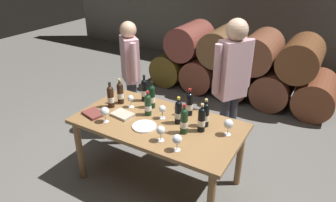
{
  "coord_description": "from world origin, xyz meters",
  "views": [
    {
      "loc": [
        1.42,
        -2.22,
        2.34
      ],
      "look_at": [
        0.0,
        0.2,
        0.91
      ],
      "focal_mm": 32.35,
      "sensor_mm": 36.0,
      "label": 1
    }
  ],
  "objects_px": {
    "wine_glass_4": "(105,112)",
    "wine_bottle_1": "(152,96)",
    "leather_ledger": "(93,114)",
    "sommelier_presenting": "(232,81)",
    "wine_glass_1": "(131,99)",
    "wine_glass_5": "(162,109)",
    "wine_bottle_3": "(205,114)",
    "wine_bottle_5": "(184,121)",
    "serving_plate": "(144,126)",
    "wine_bottle_7": "(148,105)",
    "wine_bottle_2": "(202,119)",
    "tasting_notebook": "(123,115)",
    "taster_seated_left": "(130,69)",
    "wine_glass_3": "(229,124)",
    "wine_bottle_6": "(144,90)",
    "wine_bottle_4": "(120,93)",
    "wine_glass_2": "(177,140)",
    "wine_bottle_8": "(111,96)",
    "wine_glass_0": "(161,131)",
    "wine_bottle_9": "(178,112)",
    "wine_bottle_0": "(189,104)",
    "dining_table": "(158,129)"
  },
  "relations": [
    {
      "from": "wine_glass_4",
      "to": "wine_bottle_1",
      "type": "bearing_deg",
      "value": 64.72
    },
    {
      "from": "wine_glass_4",
      "to": "leather_ledger",
      "type": "distance_m",
      "value": 0.23
    },
    {
      "from": "sommelier_presenting",
      "to": "wine_bottle_1",
      "type": "bearing_deg",
      "value": -143.9
    },
    {
      "from": "wine_glass_1",
      "to": "wine_glass_5",
      "type": "relative_size",
      "value": 0.98
    },
    {
      "from": "wine_bottle_3",
      "to": "wine_bottle_5",
      "type": "xyz_separation_m",
      "value": [
        -0.12,
        -0.22,
        0.0
      ]
    },
    {
      "from": "wine_glass_4",
      "to": "serving_plate",
      "type": "distance_m",
      "value": 0.42
    },
    {
      "from": "leather_ledger",
      "to": "wine_glass_4",
      "type": "bearing_deg",
      "value": 2.26
    },
    {
      "from": "wine_glass_5",
      "to": "wine_bottle_7",
      "type": "bearing_deg",
      "value": -175.91
    },
    {
      "from": "wine_bottle_1",
      "to": "wine_bottle_3",
      "type": "distance_m",
      "value": 0.67
    },
    {
      "from": "wine_bottle_2",
      "to": "tasting_notebook",
      "type": "xyz_separation_m",
      "value": [
        -0.83,
        -0.15,
        -0.11
      ]
    },
    {
      "from": "wine_glass_1",
      "to": "taster_seated_left",
      "type": "xyz_separation_m",
      "value": [
        -0.45,
        0.6,
        0.06
      ]
    },
    {
      "from": "wine_glass_1",
      "to": "taster_seated_left",
      "type": "distance_m",
      "value": 0.75
    },
    {
      "from": "wine_glass_3",
      "to": "serving_plate",
      "type": "relative_size",
      "value": 0.69
    },
    {
      "from": "sommelier_presenting",
      "to": "taster_seated_left",
      "type": "relative_size",
      "value": 1.11
    },
    {
      "from": "wine_bottle_5",
      "to": "tasting_notebook",
      "type": "xyz_separation_m",
      "value": [
        -0.71,
        -0.04,
        -0.12
      ]
    },
    {
      "from": "wine_bottle_6",
      "to": "wine_bottle_4",
      "type": "bearing_deg",
      "value": -136.81
    },
    {
      "from": "wine_glass_2",
      "to": "wine_glass_4",
      "type": "xyz_separation_m",
      "value": [
        -0.86,
        0.06,
        0.0
      ]
    },
    {
      "from": "wine_bottle_3",
      "to": "wine_bottle_5",
      "type": "relative_size",
      "value": 0.97
    },
    {
      "from": "taster_seated_left",
      "to": "wine_glass_5",
      "type": "bearing_deg",
      "value": -36.09
    },
    {
      "from": "wine_glass_4",
      "to": "serving_plate",
      "type": "relative_size",
      "value": 0.69
    },
    {
      "from": "wine_bottle_6",
      "to": "wine_bottle_8",
      "type": "height_order",
      "value": "wine_bottle_6"
    },
    {
      "from": "wine_glass_0",
      "to": "taster_seated_left",
      "type": "relative_size",
      "value": 0.1
    },
    {
      "from": "wine_bottle_2",
      "to": "tasting_notebook",
      "type": "distance_m",
      "value": 0.85
    },
    {
      "from": "leather_ledger",
      "to": "sommelier_presenting",
      "type": "relative_size",
      "value": 0.13
    },
    {
      "from": "wine_bottle_4",
      "to": "wine_bottle_9",
      "type": "bearing_deg",
      "value": -4.07
    },
    {
      "from": "wine_bottle_9",
      "to": "wine_glass_5",
      "type": "relative_size",
      "value": 1.95
    },
    {
      "from": "wine_bottle_3",
      "to": "wine_bottle_5",
      "type": "distance_m",
      "value": 0.25
    },
    {
      "from": "wine_bottle_5",
      "to": "wine_bottle_9",
      "type": "height_order",
      "value": "wine_bottle_5"
    },
    {
      "from": "wine_bottle_2",
      "to": "leather_ledger",
      "type": "height_order",
      "value": "wine_bottle_2"
    },
    {
      "from": "wine_bottle_3",
      "to": "wine_glass_5",
      "type": "height_order",
      "value": "wine_bottle_3"
    },
    {
      "from": "wine_bottle_3",
      "to": "leather_ledger",
      "type": "height_order",
      "value": "wine_bottle_3"
    },
    {
      "from": "wine_glass_5",
      "to": "sommelier_presenting",
      "type": "distance_m",
      "value": 0.84
    },
    {
      "from": "wine_bottle_0",
      "to": "wine_bottle_8",
      "type": "xyz_separation_m",
      "value": [
        -0.82,
        -0.28,
        -0.0
      ]
    },
    {
      "from": "wine_bottle_3",
      "to": "wine_bottle_8",
      "type": "xyz_separation_m",
      "value": [
        -1.06,
        -0.16,
        -0.0
      ]
    },
    {
      "from": "wine_bottle_2",
      "to": "wine_glass_2",
      "type": "distance_m",
      "value": 0.4
    },
    {
      "from": "wine_glass_0",
      "to": "wine_glass_4",
      "type": "xyz_separation_m",
      "value": [
        -0.66,
        0.01,
        0.01
      ]
    },
    {
      "from": "wine_bottle_3",
      "to": "wine_bottle_8",
      "type": "distance_m",
      "value": 1.07
    },
    {
      "from": "wine_bottle_9",
      "to": "wine_glass_5",
      "type": "distance_m",
      "value": 0.19
    },
    {
      "from": "wine_glass_1",
      "to": "wine_glass_4",
      "type": "relative_size",
      "value": 0.88
    },
    {
      "from": "wine_bottle_7",
      "to": "serving_plate",
      "type": "relative_size",
      "value": 1.13
    },
    {
      "from": "wine_bottle_4",
      "to": "wine_bottle_7",
      "type": "xyz_separation_m",
      "value": [
        0.42,
        -0.07,
        -0.01
      ]
    },
    {
      "from": "dining_table",
      "to": "sommelier_presenting",
      "type": "relative_size",
      "value": 0.99
    },
    {
      "from": "wine_bottle_7",
      "to": "wine_glass_2",
      "type": "xyz_separation_m",
      "value": [
        0.57,
        -0.4,
        -0.01
      ]
    },
    {
      "from": "wine_bottle_3",
      "to": "wine_bottle_7",
      "type": "relative_size",
      "value": 1.09
    },
    {
      "from": "dining_table",
      "to": "wine_glass_3",
      "type": "bearing_deg",
      "value": 11.0
    },
    {
      "from": "wine_bottle_6",
      "to": "wine_glass_2",
      "type": "bearing_deg",
      "value": -39.75
    },
    {
      "from": "sommelier_presenting",
      "to": "taster_seated_left",
      "type": "xyz_separation_m",
      "value": [
        -1.36,
        -0.03,
        -0.12
      ]
    },
    {
      "from": "wine_bottle_9",
      "to": "wine_bottle_0",
      "type": "bearing_deg",
      "value": 85.58
    },
    {
      "from": "wine_bottle_2",
      "to": "wine_glass_3",
      "type": "bearing_deg",
      "value": 14.95
    },
    {
      "from": "wine_bottle_5",
      "to": "wine_bottle_9",
      "type": "distance_m",
      "value": 0.19
    }
  ]
}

